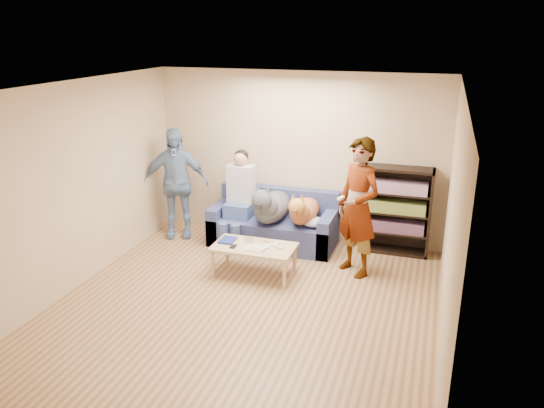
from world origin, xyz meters
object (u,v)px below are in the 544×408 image
(person_standing_right, at_px, (358,208))
(bookshelf, at_px, (396,208))
(camera_silver, at_px, (249,240))
(notebook_blue, at_px, (228,240))
(coffee_table, at_px, (254,249))
(person_seated, at_px, (239,195))
(person_standing_left, at_px, (176,183))
(dog_tan, at_px, (303,211))
(sofa, at_px, (274,226))
(dog_gray, at_px, (271,206))

(person_standing_right, relative_size, bookshelf, 1.44)
(person_standing_right, height_order, camera_silver, person_standing_right)
(bookshelf, bearing_deg, notebook_blue, -147.96)
(coffee_table, bearing_deg, bookshelf, 38.66)
(notebook_blue, xyz_separation_m, person_seated, (-0.20, 0.97, 0.34))
(person_standing_left, bearing_deg, dog_tan, -19.90)
(dog_tan, height_order, coffee_table, dog_tan)
(sofa, height_order, dog_tan, dog_tan)
(camera_silver, height_order, person_seated, person_seated)
(sofa, relative_size, person_seated, 1.29)
(dog_tan, bearing_deg, notebook_blue, -130.63)
(camera_silver, bearing_deg, dog_tan, 58.68)
(coffee_table, bearing_deg, dog_gray, 94.22)
(person_standing_right, height_order, dog_tan, person_standing_right)
(person_standing_right, bearing_deg, dog_gray, -159.97)
(dog_gray, distance_m, bookshelf, 1.85)
(sofa, bearing_deg, bookshelf, 7.40)
(notebook_blue, bearing_deg, person_standing_left, 143.58)
(person_seated, bearing_deg, notebook_blue, -78.20)
(person_standing_left, bearing_deg, bookshelf, -13.84)
(person_standing_right, bearing_deg, coffee_table, -121.10)
(dog_tan, xyz_separation_m, bookshelf, (1.31, 0.38, 0.05))
(person_standing_left, xyz_separation_m, coffee_table, (1.65, -0.97, -0.50))
(person_standing_left, bearing_deg, camera_silver, -49.88)
(camera_silver, xyz_separation_m, dog_tan, (0.54, 0.88, 0.18))
(notebook_blue, xyz_separation_m, dog_gray, (0.33, 0.89, 0.24))
(person_standing_left, bearing_deg, person_seated, -18.05)
(notebook_blue, xyz_separation_m, coffee_table, (0.40, -0.05, -0.06))
(person_standing_left, bearing_deg, coffee_table, -51.28)
(notebook_blue, distance_m, bookshelf, 2.52)
(notebook_blue, height_order, person_seated, person_seated)
(person_standing_right, bearing_deg, notebook_blue, -127.28)
(person_seated, relative_size, dog_gray, 1.15)
(notebook_blue, distance_m, sofa, 1.15)
(notebook_blue, bearing_deg, person_seated, 101.80)
(person_standing_left, height_order, notebook_blue, person_standing_left)
(notebook_blue, distance_m, coffee_table, 0.41)
(dog_tan, height_order, bookshelf, bookshelf)
(notebook_blue, xyz_separation_m, sofa, (0.32, 1.10, -0.15))
(person_seated, xyz_separation_m, coffee_table, (0.60, -1.02, -0.40))
(sofa, bearing_deg, person_standing_left, -173.58)
(person_standing_left, bearing_deg, sofa, -14.37)
(dog_gray, bearing_deg, coffee_table, -85.78)
(camera_silver, bearing_deg, person_seated, 118.22)
(person_standing_right, bearing_deg, sofa, -167.43)
(person_standing_left, xyz_separation_m, notebook_blue, (1.25, -0.92, -0.44))
(dog_tan, bearing_deg, person_seated, 178.99)
(camera_silver, relative_size, bookshelf, 0.08)
(dog_tan, xyz_separation_m, coffee_table, (-0.42, -1.00, -0.26))
(camera_silver, xyz_separation_m, dog_gray, (0.05, 0.82, 0.23))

